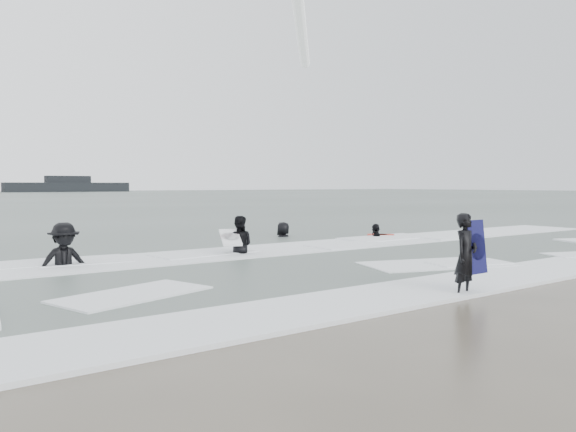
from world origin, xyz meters
TOP-DOWN VIEW (x-y plane):
  - ground at (0.00, 0.00)m, footprint 320.00×320.00m
  - surfer_centre at (-0.61, -1.29)m, footprint 0.59×0.43m
  - surfer_wading at (-1.07, 5.82)m, footprint 1.02×0.98m
  - surfer_breaker at (-5.62, 5.99)m, footprint 1.27×0.75m
  - surfer_right_near at (5.22, 6.97)m, footprint 0.95×1.05m
  - surfer_right_far at (2.82, 9.30)m, footprint 1.01×0.93m
  - surf_foam at (0.00, 3.70)m, footprint 30.03×9.06m
  - bodyboards at (1.33, 3.91)m, footprint 8.11×9.13m
  - vessel_horizon at (27.89, 142.03)m, footprint 30.05×5.37m

SIDE VIEW (x-z plane):
  - ground at x=0.00m, z-range 0.00..0.00m
  - surfer_centre at x=-0.61m, z-range -0.74..0.74m
  - surfer_wading at x=-1.07m, z-range -0.83..0.83m
  - surfer_breaker at x=-5.62m, z-range -0.97..0.97m
  - surfer_right_near at x=5.22m, z-range -0.86..0.86m
  - surfer_right_far at x=2.82m, z-range -0.87..0.87m
  - surf_foam at x=0.00m, z-range 0.00..0.08m
  - bodyboards at x=1.33m, z-range -0.13..1.12m
  - vessel_horizon at x=27.89m, z-range -0.52..3.55m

